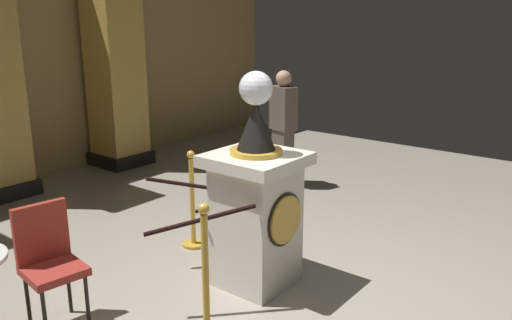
{
  "coord_description": "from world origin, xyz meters",
  "views": [
    {
      "loc": [
        -3.08,
        -2.18,
        2.29
      ],
      "look_at": [
        0.24,
        0.44,
        1.13
      ],
      "focal_mm": 36.71,
      "sensor_mm": 36.0,
      "label": 1
    }
  ],
  "objects_px": {
    "stanchion_far": "(206,296)",
    "bystander_guest": "(283,126)",
    "pedestal_clock": "(256,204)",
    "cafe_chair_red": "(49,256)",
    "stanchion_near": "(193,213)"
  },
  "relations": [
    {
      "from": "pedestal_clock",
      "to": "cafe_chair_red",
      "type": "distance_m",
      "value": 1.69
    },
    {
      "from": "pedestal_clock",
      "to": "bystander_guest",
      "type": "distance_m",
      "value": 2.86
    },
    {
      "from": "cafe_chair_red",
      "to": "stanchion_near",
      "type": "bearing_deg",
      "value": 6.4
    },
    {
      "from": "stanchion_near",
      "to": "cafe_chair_red",
      "type": "xyz_separation_m",
      "value": [
        -1.69,
        -0.19,
        0.22
      ]
    },
    {
      "from": "pedestal_clock",
      "to": "cafe_chair_red",
      "type": "relative_size",
      "value": 1.95
    },
    {
      "from": "stanchion_far",
      "to": "bystander_guest",
      "type": "bearing_deg",
      "value": 27.3
    },
    {
      "from": "stanchion_near",
      "to": "bystander_guest",
      "type": "bearing_deg",
      "value": 11.86
    },
    {
      "from": "stanchion_far",
      "to": "bystander_guest",
      "type": "relative_size",
      "value": 0.67
    },
    {
      "from": "pedestal_clock",
      "to": "stanchion_far",
      "type": "xyz_separation_m",
      "value": [
        -0.93,
        -0.28,
        -0.36
      ]
    },
    {
      "from": "pedestal_clock",
      "to": "bystander_guest",
      "type": "xyz_separation_m",
      "value": [
        2.45,
        1.47,
        0.1
      ]
    },
    {
      "from": "cafe_chair_red",
      "to": "bystander_guest",
      "type": "bearing_deg",
      "value": 9.53
    },
    {
      "from": "stanchion_far",
      "to": "bystander_guest",
      "type": "distance_m",
      "value": 3.84
    },
    {
      "from": "stanchion_near",
      "to": "bystander_guest",
      "type": "relative_size",
      "value": 0.63
    },
    {
      "from": "stanchion_near",
      "to": "bystander_guest",
      "type": "distance_m",
      "value": 2.34
    },
    {
      "from": "stanchion_near",
      "to": "cafe_chair_red",
      "type": "distance_m",
      "value": 1.71
    }
  ]
}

